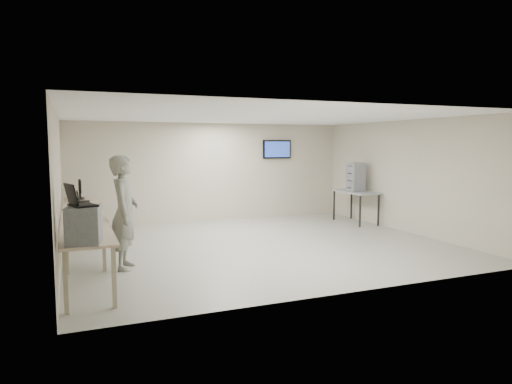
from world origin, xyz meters
name	(u,v)px	position (x,y,z in m)	size (l,w,h in m)	color
room	(260,181)	(0.03, 0.06, 1.41)	(8.01, 7.01, 2.81)	#A5A5A2
workbench	(84,218)	(-3.59, 0.00, 0.83)	(0.76, 6.00, 0.90)	#C2AA8E
equipment_box	(84,225)	(-3.65, -2.75, 1.15)	(0.42, 0.48, 0.50)	#555B60
laptop_on_box	(78,200)	(-3.71, -2.75, 1.47)	(0.42, 0.45, 0.30)	black
laptop_0	(87,231)	(-3.60, -2.20, 0.97)	(0.28, 0.33, 0.26)	black
laptop_1	(83,216)	(-3.61, -0.70, 0.96)	(0.33, 0.36, 0.25)	black
laptop_2	(79,206)	(-3.65, 0.72, 0.97)	(0.34, 0.38, 0.27)	black
laptop_3	(81,199)	(-3.58, 1.85, 0.97)	(0.29, 0.35, 0.27)	black
monitor_near	(80,187)	(-3.60, 2.41, 1.19)	(0.21, 0.48, 0.47)	black
monitor_far	(80,187)	(-3.60, 2.75, 1.17)	(0.20, 0.45, 0.45)	black
soldier	(124,213)	(-2.93, -0.86, 1.00)	(0.73, 0.48, 2.01)	gray
side_table	(356,194)	(3.60, 1.62, 0.82)	(0.70, 1.49, 0.89)	gray
storage_bins	(356,177)	(3.58, 1.62, 1.30)	(0.38, 0.42, 0.80)	gray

